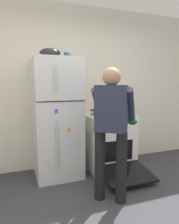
% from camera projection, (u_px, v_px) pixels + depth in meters
% --- Properties ---
extents(kitchen_wall_back, '(6.00, 0.10, 2.70)m').
position_uv_depth(kitchen_wall_back, '(78.00, 87.00, 3.63)').
color(kitchen_wall_back, silver).
rests_on(kitchen_wall_back, ground).
extents(refrigerator, '(0.68, 0.72, 1.79)m').
position_uv_depth(refrigerator, '(57.00, 118.00, 3.18)').
color(refrigerator, silver).
rests_on(refrigerator, ground).
extents(stove_range, '(0.76, 1.21, 0.90)m').
position_uv_depth(stove_range, '(109.00, 142.00, 3.53)').
color(stove_range, white).
rests_on(stove_range, ground).
extents(person_cook, '(0.66, 0.70, 1.60)m').
position_uv_depth(person_cook, '(112.00, 123.00, 2.48)').
color(person_cook, black).
rests_on(person_cook, ground).
extents(red_pot, '(0.37, 0.27, 0.11)m').
position_uv_depth(red_pot, '(101.00, 112.00, 3.37)').
color(red_pot, orange).
rests_on(red_pot, stove_range).
extents(coffee_mug, '(0.11, 0.08, 0.10)m').
position_uv_depth(coffee_mug, '(67.00, 56.00, 3.16)').
color(coffee_mug, '#2D6093').
rests_on(coffee_mug, refrigerator).
extents(pepper_mill, '(0.05, 0.05, 0.17)m').
position_uv_depth(pepper_mill, '(119.00, 108.00, 3.76)').
color(pepper_mill, brown).
rests_on(pepper_mill, stove_range).
extents(mixing_bowl, '(0.30, 0.30, 0.14)m').
position_uv_depth(mixing_bowl, '(50.00, 53.00, 3.02)').
color(mixing_bowl, black).
rests_on(mixing_bowl, refrigerator).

